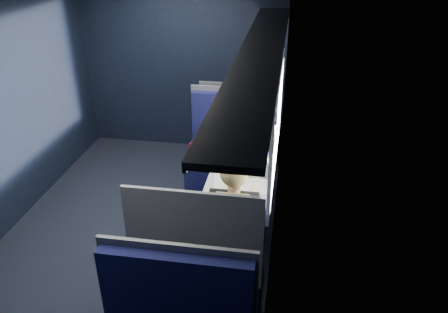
% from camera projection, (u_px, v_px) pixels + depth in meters
% --- Properties ---
extents(ground, '(2.80, 4.20, 0.01)m').
position_uv_depth(ground, '(142.00, 228.00, 4.74)').
color(ground, black).
extents(room_shell, '(3.00, 4.40, 2.40)m').
position_uv_depth(room_shell, '(131.00, 99.00, 4.05)').
color(room_shell, black).
rests_on(room_shell, ground).
extents(table, '(0.62, 1.00, 0.74)m').
position_uv_depth(table, '(237.00, 183.00, 4.29)').
color(table, '#54565E').
rests_on(table, ground).
extents(seat_bay_near, '(1.04, 0.62, 1.26)m').
position_uv_depth(seat_bay_near, '(230.00, 162.00, 5.19)').
color(seat_bay_near, '#0C0D38').
rests_on(seat_bay_near, ground).
extents(seat_bay_far, '(1.04, 0.62, 1.26)m').
position_uv_depth(seat_bay_far, '(202.00, 260.00, 3.66)').
color(seat_bay_far, '#0C0D38').
rests_on(seat_bay_far, ground).
extents(seat_row_front, '(1.04, 0.51, 1.16)m').
position_uv_depth(seat_row_front, '(241.00, 131.00, 6.00)').
color(seat_row_front, '#0C0D38').
rests_on(seat_row_front, ground).
extents(man, '(0.53, 0.56, 1.32)m').
position_uv_depth(man, '(252.00, 147.00, 4.86)').
color(man, black).
rests_on(man, ground).
extents(woman, '(0.53, 0.56, 1.32)m').
position_uv_depth(woman, '(234.00, 221.00, 3.63)').
color(woman, black).
rests_on(woman, ground).
extents(papers, '(0.64, 0.82, 0.01)m').
position_uv_depth(papers, '(240.00, 175.00, 4.28)').
color(papers, white).
rests_on(papers, table).
extents(laptop, '(0.26, 0.33, 0.24)m').
position_uv_depth(laptop, '(263.00, 166.00, 4.30)').
color(laptop, silver).
rests_on(laptop, table).
extents(bottle_small, '(0.06, 0.06, 0.21)m').
position_uv_depth(bottle_small, '(270.00, 162.00, 4.32)').
color(bottle_small, silver).
rests_on(bottle_small, table).
extents(cup, '(0.07, 0.07, 0.09)m').
position_uv_depth(cup, '(270.00, 154.00, 4.57)').
color(cup, white).
rests_on(cup, table).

